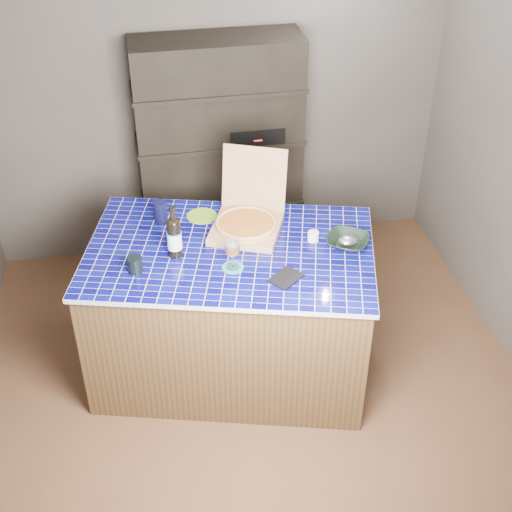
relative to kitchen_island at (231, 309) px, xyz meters
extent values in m
plane|color=#533823|center=(0.13, -0.25, -0.47)|extent=(3.50, 3.50, 0.00)
plane|color=#4E4944|center=(0.13, 1.50, 0.78)|extent=(3.50, 0.00, 3.50)
plane|color=#4E4944|center=(0.13, -2.00, 0.78)|extent=(3.50, 0.00, 3.50)
cube|color=black|center=(0.13, 1.28, 0.43)|extent=(1.20, 0.40, 1.80)
cube|color=black|center=(0.38, 1.23, 0.65)|extent=(0.40, 0.32, 0.12)
cube|color=#4D361E|center=(0.00, 0.00, -0.02)|extent=(1.90, 1.46, 0.91)
cube|color=#050449|center=(0.00, 0.00, 0.46)|extent=(1.95, 1.51, 0.03)
cube|color=tan|center=(0.13, 0.17, 0.49)|extent=(0.54, 0.54, 0.05)
cube|color=tan|center=(0.23, 0.40, 0.72)|extent=(0.41, 0.25, 0.40)
cylinder|color=tan|center=(0.13, 0.17, 0.52)|extent=(0.38, 0.38, 0.01)
cylinder|color=maroon|center=(0.13, 0.17, 0.54)|extent=(0.33, 0.33, 0.01)
torus|color=tan|center=(0.13, 0.17, 0.54)|extent=(0.38, 0.38, 0.02)
cylinder|color=black|center=(-0.33, 0.00, 0.59)|extent=(0.08, 0.08, 0.23)
ellipsoid|color=black|center=(-0.33, 0.00, 0.71)|extent=(0.08, 0.08, 0.05)
cylinder|color=black|center=(-0.33, 0.00, 0.76)|extent=(0.03, 0.03, 0.09)
cylinder|color=silver|center=(-0.33, 0.00, 0.58)|extent=(0.09, 0.09, 0.11)
cylinder|color=#419BDE|center=(-0.33, 0.00, 0.54)|extent=(0.09, 0.09, 0.01)
cylinder|color=#419BDE|center=(-0.33, 0.00, 0.63)|extent=(0.09, 0.09, 0.01)
cylinder|color=teal|center=(-0.01, -0.19, 0.47)|extent=(0.13, 0.13, 0.01)
cylinder|color=white|center=(-0.01, -0.19, 0.48)|extent=(0.08, 0.08, 0.01)
cylinder|color=white|center=(-0.01, -0.19, 0.53)|extent=(0.01, 0.01, 0.09)
ellipsoid|color=white|center=(-0.01, -0.19, 0.62)|extent=(0.09, 0.09, 0.12)
cylinder|color=#BD771E|center=(-0.01, -0.19, 0.61)|extent=(0.07, 0.07, 0.06)
cylinder|color=white|center=(-0.01, -0.19, 0.64)|extent=(0.08, 0.08, 0.02)
cylinder|color=black|center=(-0.57, -0.11, 0.52)|extent=(0.09, 0.09, 0.10)
cube|color=black|center=(0.27, -0.35, 0.48)|extent=(0.22, 0.22, 0.01)
imported|color=black|center=(0.71, -0.10, 0.50)|extent=(0.35, 0.35, 0.06)
ellipsoid|color=#B7B9C3|center=(0.71, -0.10, 0.51)|extent=(0.12, 0.10, 0.06)
cylinder|color=white|center=(0.52, 0.00, 0.50)|extent=(0.07, 0.07, 0.06)
cylinder|color=black|center=(-0.38, 0.40, 0.54)|extent=(0.09, 0.09, 0.13)
cylinder|color=#6B9E21|center=(-0.12, 0.40, 0.47)|extent=(0.19, 0.19, 0.01)
camera|label=1|loc=(-0.51, -3.47, 2.94)|focal=50.00mm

